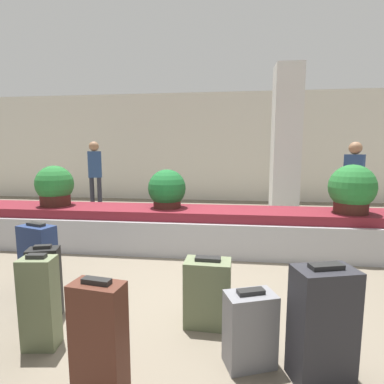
% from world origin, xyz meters
% --- Properties ---
extents(ground_plane, '(18.00, 18.00, 0.00)m').
position_xyz_m(ground_plane, '(0.00, 0.00, 0.00)').
color(ground_plane, '#6B6051').
extents(back_wall, '(18.00, 0.06, 3.20)m').
position_xyz_m(back_wall, '(0.00, 6.27, 1.60)').
color(back_wall, beige).
rests_on(back_wall, ground_plane).
extents(carousel, '(7.91, 0.92, 0.62)m').
position_xyz_m(carousel, '(0.00, 1.59, 0.30)').
color(carousel, '#9E9EA3').
rests_on(carousel, ground_plane).
extents(pillar, '(0.54, 0.54, 3.20)m').
position_xyz_m(pillar, '(1.70, 3.64, 1.60)').
color(pillar, silver).
rests_on(pillar, ground_plane).
extents(suitcase_0, '(0.42, 0.30, 0.74)m').
position_xyz_m(suitcase_0, '(-1.44, 0.00, 0.36)').
color(suitcase_0, navy).
rests_on(suitcase_0, ground_plane).
extents(suitcase_1, '(0.26, 0.20, 0.73)m').
position_xyz_m(suitcase_1, '(-0.85, -0.86, 0.35)').
color(suitcase_1, '#5B6647').
rests_on(suitcase_1, ground_plane).
extents(suitcase_3, '(0.39, 0.26, 0.60)m').
position_xyz_m(suitcase_3, '(0.38, -0.41, 0.29)').
color(suitcase_3, '#5B6647').
rests_on(suitcase_3, ground_plane).
extents(suitcase_4, '(0.29, 0.23, 0.66)m').
position_xyz_m(suitcase_4, '(-1.07, -0.46, 0.32)').
color(suitcase_4, black).
rests_on(suitcase_4, ground_plane).
extents(suitcase_5, '(0.42, 0.32, 0.78)m').
position_xyz_m(suitcase_5, '(1.15, -0.95, 0.38)').
color(suitcase_5, '#232328').
rests_on(suitcase_5, ground_plane).
extents(suitcase_6, '(0.34, 0.21, 0.74)m').
position_xyz_m(suitcase_6, '(-0.22, -1.24, 0.36)').
color(suitcase_6, '#472319').
rests_on(suitcase_6, ground_plane).
extents(suitcase_7, '(0.38, 0.31, 0.55)m').
position_xyz_m(suitcase_7, '(0.70, -0.86, 0.26)').
color(suitcase_7, slate).
rests_on(suitcase_7, ground_plane).
extents(potted_plant_0, '(0.62, 0.62, 0.68)m').
position_xyz_m(potted_plant_0, '(2.23, 1.52, 0.95)').
color(potted_plant_0, '#381914').
rests_on(potted_plant_0, carousel).
extents(potted_plant_1, '(0.58, 0.58, 0.63)m').
position_xyz_m(potted_plant_1, '(-2.18, 1.58, 0.93)').
color(potted_plant_1, '#381914').
rests_on(potted_plant_1, carousel).
extents(potted_plant_2, '(0.57, 0.57, 0.58)m').
position_xyz_m(potted_plant_2, '(-0.39, 1.62, 0.90)').
color(potted_plant_2, '#381914').
rests_on(potted_plant_2, carousel).
extents(traveler_0, '(0.36, 0.34, 1.65)m').
position_xyz_m(traveler_0, '(2.85, 3.07, 0.99)').
color(traveler_0, '#282833').
rests_on(traveler_0, ground_plane).
extents(traveler_1, '(0.37, 0.31, 1.72)m').
position_xyz_m(traveler_1, '(-2.80, 4.35, 1.04)').
color(traveler_1, '#282833').
rests_on(traveler_1, ground_plane).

